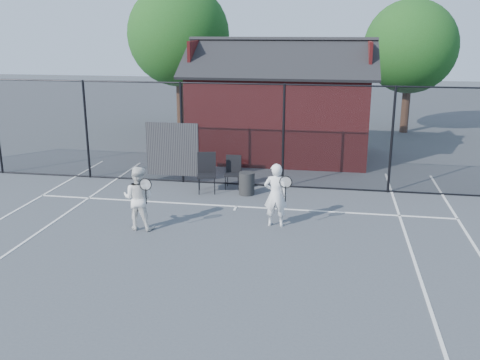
% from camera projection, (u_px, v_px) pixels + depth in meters
% --- Properties ---
extents(ground, '(80.00, 80.00, 0.00)m').
position_uv_depth(ground, '(211.00, 252.00, 11.08)').
color(ground, '#43474C').
rests_on(ground, ground).
extents(court_lines, '(11.02, 18.00, 0.01)m').
position_uv_depth(court_lines, '(194.00, 281.00, 9.82)').
color(court_lines, silver).
rests_on(court_lines, ground).
extents(fence, '(22.04, 3.00, 3.00)m').
position_uv_depth(fence, '(238.00, 137.00, 15.47)').
color(fence, black).
rests_on(fence, ground).
extents(clubhouse, '(6.50, 4.36, 4.19)m').
position_uv_depth(clubhouse, '(280.00, 112.00, 19.08)').
color(clubhouse, maroon).
rests_on(clubhouse, ground).
extents(tree_left, '(4.48, 4.48, 6.44)m').
position_uv_depth(tree_left, '(178.00, 35.00, 23.47)').
color(tree_left, '#352215').
rests_on(tree_left, ground).
extents(tree_right, '(3.97, 3.97, 5.70)m').
position_uv_depth(tree_right, '(411.00, 47.00, 22.88)').
color(tree_right, '#352215').
rests_on(tree_right, ground).
extents(player_front, '(0.68, 0.50, 1.50)m').
position_uv_depth(player_front, '(276.00, 195.00, 12.38)').
color(player_front, white).
rests_on(player_front, ground).
extents(player_back, '(0.81, 0.60, 1.48)m').
position_uv_depth(player_back, '(138.00, 198.00, 12.20)').
color(player_back, white).
rests_on(player_back, ground).
extents(chair_left, '(0.63, 0.65, 1.09)m').
position_uv_depth(chair_left, '(207.00, 174.00, 14.99)').
color(chair_left, black).
rests_on(chair_left, ground).
extents(chair_right, '(0.46, 0.48, 0.93)m').
position_uv_depth(chair_right, '(233.00, 173.00, 15.37)').
color(chair_right, black).
rests_on(chair_right, ground).
extents(waste_bin, '(0.44, 0.44, 0.63)m').
position_uv_depth(waste_bin, '(247.00, 183.00, 14.86)').
color(waste_bin, '#242424').
rests_on(waste_bin, ground).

